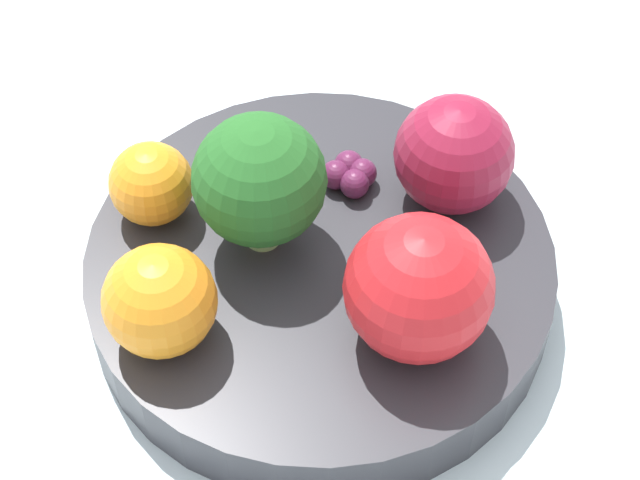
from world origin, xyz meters
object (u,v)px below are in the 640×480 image
at_px(apple_green, 454,154).
at_px(orange_back, 151,184).
at_px(grape_cluster, 350,174).
at_px(apple_red, 419,288).
at_px(bowl, 320,275).
at_px(broccoli, 259,181).
at_px(orange_front, 160,301).

height_order(apple_green, orange_back, apple_green).
bearing_deg(grape_cluster, apple_red, 93.36).
relative_size(apple_green, grape_cluster, 2.08).
height_order(bowl, broccoli, broccoli).
height_order(apple_red, apple_green, apple_red).
bearing_deg(broccoli, orange_front, 39.89).
distance_m(broccoli, apple_green, 0.09).
relative_size(apple_red, apple_green, 1.12).
bearing_deg(apple_green, grape_cluster, -21.98).
distance_m(apple_red, orange_back, 0.14).
height_order(bowl, orange_back, orange_back).
bearing_deg(grape_cluster, apple_green, 158.02).
bearing_deg(orange_front, apple_red, 167.29).
relative_size(apple_red, grape_cluster, 2.34).
bearing_deg(bowl, orange_back, -31.66).
distance_m(bowl, apple_red, 0.07).
xyz_separation_m(orange_front, orange_back, (-0.01, -0.07, -0.00)).
relative_size(bowl, apple_green, 3.87).
bearing_deg(bowl, grape_cluster, -121.84).
xyz_separation_m(bowl, grape_cluster, (-0.02, -0.04, 0.02)).
height_order(orange_front, orange_back, orange_front).
distance_m(apple_green, orange_front, 0.15).
bearing_deg(apple_red, orange_front, -12.71).
height_order(orange_back, grape_cluster, orange_back).
relative_size(bowl, orange_front, 4.47).
distance_m(broccoli, apple_red, 0.08).
distance_m(bowl, broccoli, 0.06).
height_order(orange_front, grape_cluster, orange_front).
xyz_separation_m(apple_red, orange_back, (0.10, -0.09, -0.01)).
bearing_deg(orange_back, grape_cluster, 177.55).
bearing_deg(orange_back, bowl, 148.34).
height_order(apple_red, orange_back, apple_red).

